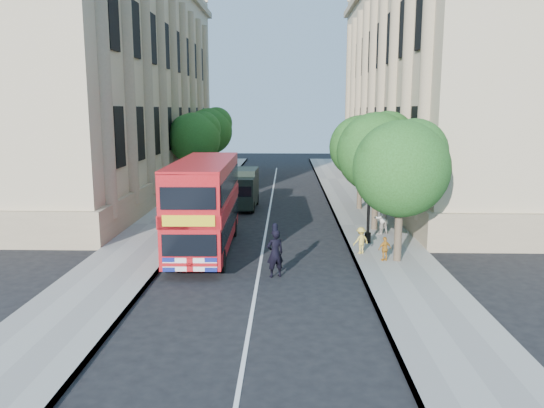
# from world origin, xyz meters

# --- Properties ---
(ground) EXTENTS (120.00, 120.00, 0.00)m
(ground) POSITION_xyz_m (0.00, 0.00, 0.00)
(ground) COLOR black
(ground) RESTS_ON ground
(pavement_right) EXTENTS (3.50, 80.00, 0.12)m
(pavement_right) POSITION_xyz_m (5.75, 10.00, 0.06)
(pavement_right) COLOR gray
(pavement_right) RESTS_ON ground
(pavement_left) EXTENTS (3.50, 80.00, 0.12)m
(pavement_left) POSITION_xyz_m (-5.75, 10.00, 0.06)
(pavement_left) COLOR gray
(pavement_left) RESTS_ON ground
(building_right) EXTENTS (12.00, 38.00, 18.00)m
(building_right) POSITION_xyz_m (13.80, 24.00, 9.00)
(building_right) COLOR #C2B186
(building_right) RESTS_ON ground
(building_left) EXTENTS (12.00, 38.00, 18.00)m
(building_left) POSITION_xyz_m (-13.80, 24.00, 9.00)
(building_left) COLOR #C2B186
(building_left) RESTS_ON ground
(tree_right_near) EXTENTS (4.00, 4.00, 6.08)m
(tree_right_near) POSITION_xyz_m (5.84, 3.03, 4.25)
(tree_right_near) COLOR #473828
(tree_right_near) RESTS_ON ground
(tree_right_mid) EXTENTS (4.20, 4.20, 6.37)m
(tree_right_mid) POSITION_xyz_m (5.84, 9.03, 4.45)
(tree_right_mid) COLOR #473828
(tree_right_mid) RESTS_ON ground
(tree_right_far) EXTENTS (4.00, 4.00, 6.15)m
(tree_right_far) POSITION_xyz_m (5.84, 15.03, 4.31)
(tree_right_far) COLOR #473828
(tree_right_far) RESTS_ON ground
(tree_left_far) EXTENTS (4.00, 4.00, 6.30)m
(tree_left_far) POSITION_xyz_m (-5.96, 22.03, 4.44)
(tree_left_far) COLOR #473828
(tree_left_far) RESTS_ON ground
(tree_left_back) EXTENTS (4.20, 4.20, 6.65)m
(tree_left_back) POSITION_xyz_m (-5.96, 30.03, 4.71)
(tree_left_back) COLOR #473828
(tree_left_back) RESTS_ON ground
(lamp_post) EXTENTS (0.32, 0.32, 5.16)m
(lamp_post) POSITION_xyz_m (5.00, 6.00, 2.51)
(lamp_post) COLOR black
(lamp_post) RESTS_ON pavement_right
(double_decker_bus) EXTENTS (2.54, 8.95, 4.11)m
(double_decker_bus) POSITION_xyz_m (-2.60, 4.65, 2.27)
(double_decker_bus) COLOR #AF0C11
(double_decker_bus) RESTS_ON ground
(box_van) EXTENTS (1.97, 4.55, 2.57)m
(box_van) POSITION_xyz_m (-1.80, 15.32, 1.26)
(box_van) COLOR black
(box_van) RESTS_ON ground
(police_constable) EXTENTS (0.81, 0.68, 1.89)m
(police_constable) POSITION_xyz_m (0.66, 1.00, 0.94)
(police_constable) COLOR black
(police_constable) RESTS_ON ground
(woman_pedestrian) EXTENTS (1.00, 0.93, 1.65)m
(woman_pedestrian) POSITION_xyz_m (5.94, 7.86, 0.94)
(woman_pedestrian) COLOR beige
(woman_pedestrian) RESTS_ON pavement_right
(child_a) EXTENTS (0.66, 0.45, 1.03)m
(child_a) POSITION_xyz_m (5.26, 2.95, 0.64)
(child_a) COLOR #C67F22
(child_a) RESTS_ON pavement_right
(child_b) EXTENTS (0.89, 0.76, 1.19)m
(child_b) POSITION_xyz_m (4.40, 4.09, 0.71)
(child_b) COLOR gold
(child_b) RESTS_ON pavement_right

